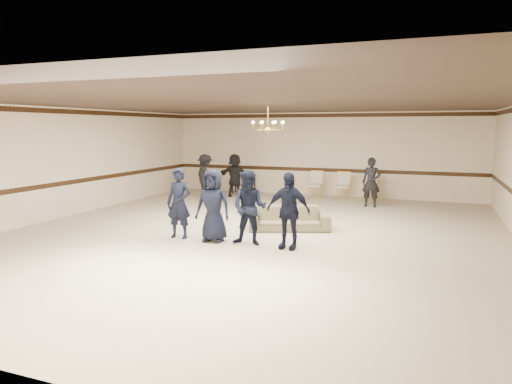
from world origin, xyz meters
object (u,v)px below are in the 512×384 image
banquet_chair_left (316,185)px  banquet_chair_right (370,187)px  settee (289,218)px  banquet_chair_mid (342,186)px  adult_mid (235,175)px  adult_right (371,182)px  boy_a (179,203)px  boy_b (213,206)px  adult_left (205,176)px  chandelier (268,118)px  boy_c (249,208)px  console_table (243,184)px  boy_d (288,211)px

banquet_chair_left → banquet_chair_right: size_ratio=1.00×
settee → banquet_chair_mid: size_ratio=2.07×
adult_mid → adult_right: same height
boy_a → boy_b: (0.90, 0.00, 0.00)m
boy_b → adult_left: 6.58m
boy_b → settee: size_ratio=0.81×
banquet_chair_mid → banquet_chair_right: bearing=-5.8°
chandelier → boy_a: bearing=-126.4°
adult_left → banquet_chair_right: bearing=-126.6°
boy_c → settee: bearing=74.5°
adult_left → console_table: size_ratio=1.75×
boy_d → console_table: boy_d is taller
console_table → banquet_chair_left: bearing=-6.3°
boy_b → adult_right: (2.82, 6.06, -0.01)m
settee → banquet_chair_mid: 5.49m
adult_right → boy_c: bearing=-104.3°
boy_d → chandelier: bearing=123.7°
chandelier → boy_c: bearing=-81.8°
boy_b → settee: boy_b is taller
chandelier → banquet_chair_right: bearing=68.6°
adult_left → console_table: (0.83, 1.70, -0.43)m
adult_mid → banquet_chair_mid: size_ratio=1.66×
boy_a → boy_c: same height
boy_a → banquet_chair_mid: bearing=66.6°
boy_a → banquet_chair_left: bearing=73.9°
boy_a → adult_right: size_ratio=1.02×
settee → adult_left: (-4.47, 3.98, 0.52)m
banquet_chair_mid → boy_a: bearing=-115.2°
boy_a → banquet_chair_right: boy_a is taller
boy_b → banquet_chair_left: 7.30m
boy_c → boy_b: bearing=176.8°
console_table → boy_d: bearing=-63.5°
chandelier → settee: size_ratio=0.46×
boy_d → banquet_chair_right: 7.32m
chandelier → adult_right: 5.03m
adult_right → chandelier: bearing=-115.6°
boy_a → adult_mid: 6.61m
settee → adult_mid: (-3.57, 4.68, 0.52)m
adult_left → banquet_chair_left: size_ratio=1.66×
adult_mid → banquet_chair_left: 3.06m
boy_c → banquet_chair_right: 7.48m
adult_left → banquet_chair_right: 6.03m
adult_right → boy_d: bearing=-96.3°
adult_right → banquet_chair_left: adult_right is taller
boy_d → settee: size_ratio=0.81×
banquet_chair_mid → settee: bearing=-99.6°
settee → boy_a: bearing=-161.3°
banquet_chair_mid → banquet_chair_right: size_ratio=1.00×
banquet_chair_mid → boy_b: bearing=-108.6°
chandelier → adult_mid: bearing=123.1°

